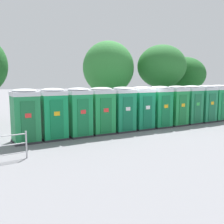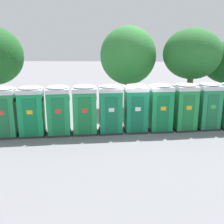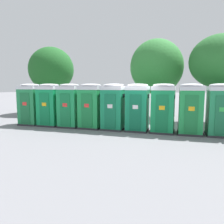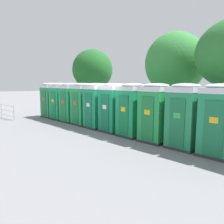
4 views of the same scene
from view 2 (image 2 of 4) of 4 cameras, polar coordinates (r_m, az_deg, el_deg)
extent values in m
plane|color=slate|center=(14.50, 4.82, -3.72)|extent=(120.00, 120.00, 0.00)
cube|color=#2D2D33|center=(14.43, -21.98, -4.64)|extent=(1.44, 1.43, 0.10)
cube|color=#218649|center=(14.13, -22.40, -0.41)|extent=(1.37, 1.36, 2.10)
cube|color=#1A6839|center=(13.60, -22.93, -1.35)|extent=(0.63, 0.16, 1.85)
cube|color=red|center=(13.51, -23.07, -0.24)|extent=(0.28, 0.07, 0.20)
cube|color=black|center=(13.84, -20.32, 2.62)|extent=(0.10, 0.36, 0.20)
cube|color=silver|center=(13.90, -22.85, 4.18)|extent=(1.41, 1.40, 0.20)
ellipsoid|color=silver|center=(13.87, -22.91, 4.78)|extent=(1.34, 1.33, 0.18)
cube|color=#2D2D33|center=(14.14, -16.73, -4.56)|extent=(1.44, 1.41, 0.10)
cube|color=#139551|center=(13.84, -17.05, -0.24)|extent=(1.37, 1.35, 2.10)
cube|color=#0F743F|center=(13.30, -17.43, -1.19)|extent=(0.64, 0.15, 1.85)
cube|color=yellow|center=(13.21, -17.53, -0.06)|extent=(0.28, 0.06, 0.20)
cube|color=black|center=(13.59, -14.79, 2.84)|extent=(0.09, 0.36, 0.20)
cube|color=silver|center=(13.60, -17.41, 4.45)|extent=(1.41, 1.39, 0.20)
ellipsoid|color=silver|center=(13.58, -17.46, 5.07)|extent=(1.34, 1.32, 0.18)
cube|color=#2D2D33|center=(13.96, -11.31, -4.47)|extent=(1.39, 1.41, 0.10)
cube|color=#1B944F|center=(13.65, -11.54, -0.09)|extent=(1.32, 1.35, 2.10)
cube|color=#15733E|center=(13.10, -11.65, -1.05)|extent=(0.60, 0.16, 1.85)
cube|color=red|center=(13.01, -11.72, 0.10)|extent=(0.28, 0.07, 0.20)
cube|color=black|center=(13.46, -9.28, 3.03)|extent=(0.10, 0.36, 0.20)
cube|color=silver|center=(13.41, -11.78, 4.67)|extent=(1.36, 1.39, 0.20)
ellipsoid|color=silver|center=(13.39, -11.82, 5.30)|extent=(1.30, 1.32, 0.18)
cube|color=#2D2D33|center=(13.94, -5.81, -4.28)|extent=(1.40, 1.37, 0.10)
cube|color=#1E954A|center=(13.62, -5.92, 0.11)|extent=(1.34, 1.30, 2.10)
cube|color=#177439|center=(13.08, -5.95, -0.85)|extent=(0.64, 0.13, 1.85)
cube|color=red|center=(12.99, -5.98, 0.30)|extent=(0.28, 0.05, 0.20)
cube|color=black|center=(13.46, -3.44, 3.19)|extent=(0.08, 0.36, 0.20)
cube|color=silver|center=(13.39, -6.05, 4.88)|extent=(1.38, 1.34, 0.20)
ellipsoid|color=silver|center=(13.36, -6.07, 5.51)|extent=(1.31, 1.28, 0.18)
cube|color=#2D2D33|center=(13.99, -0.31, -4.13)|extent=(1.36, 1.37, 0.10)
cube|color=#168856|center=(13.68, -0.32, 0.24)|extent=(1.30, 1.30, 2.10)
cube|color=#116A43|center=(13.14, -0.10, -0.70)|extent=(0.62, 0.13, 1.85)
cube|color=white|center=(13.05, -0.10, 0.45)|extent=(0.28, 0.05, 0.20)
cube|color=black|center=(13.58, 2.12, 3.30)|extent=(0.08, 0.36, 0.20)
cube|color=silver|center=(13.44, -0.32, 5.00)|extent=(1.34, 1.34, 0.20)
ellipsoid|color=silver|center=(13.42, -0.33, 5.63)|extent=(1.27, 1.28, 0.18)
cube|color=#2D2D33|center=(14.21, 5.06, -3.90)|extent=(1.35, 1.38, 0.10)
cube|color=#138454|center=(13.90, 5.16, 0.41)|extent=(1.29, 1.31, 2.10)
cube|color=#0F6741|center=(13.36, 5.63, -0.51)|extent=(0.61, 0.13, 1.85)
cube|color=white|center=(13.28, 5.68, 0.62)|extent=(0.28, 0.06, 0.20)
cube|color=black|center=(13.86, 7.52, 3.42)|extent=(0.09, 0.36, 0.20)
cube|color=silver|center=(13.67, 5.27, 5.09)|extent=(1.32, 1.35, 0.20)
ellipsoid|color=silver|center=(13.65, 5.28, 5.72)|extent=(1.26, 1.29, 0.18)
cube|color=#2D2D33|center=(14.51, 10.26, -3.68)|extent=(1.34, 1.36, 0.10)
cube|color=#168D4D|center=(14.21, 10.46, 0.54)|extent=(1.27, 1.29, 2.10)
cube|color=#116E3C|center=(13.68, 11.08, -0.36)|extent=(0.61, 0.12, 1.85)
cube|color=yellow|center=(13.60, 11.16, 0.75)|extent=(0.28, 0.05, 0.20)
cube|color=black|center=(14.22, 12.81, 3.46)|extent=(0.08, 0.36, 0.20)
cube|color=silver|center=(13.98, 10.67, 5.12)|extent=(1.31, 1.33, 0.20)
ellipsoid|color=silver|center=(13.96, 10.70, 5.73)|extent=(1.25, 1.27, 0.18)
cube|color=#2D2D33|center=(14.95, 15.17, -3.41)|extent=(1.38, 1.41, 0.10)
cube|color=#209448|center=(14.66, 15.45, 0.68)|extent=(1.31, 1.34, 2.10)
cube|color=#197338|center=(14.16, 16.36, -0.18)|extent=(0.60, 0.15, 1.85)
cube|color=yellow|center=(14.08, 16.46, 0.89)|extent=(0.28, 0.07, 0.20)
cube|color=black|center=(14.75, 17.65, 3.52)|extent=(0.10, 0.36, 0.20)
cube|color=silver|center=(14.44, 15.75, 5.12)|extent=(1.35, 1.38, 0.20)
ellipsoid|color=silver|center=(14.42, 15.79, 5.70)|extent=(1.29, 1.32, 0.18)
cube|color=#2D2D33|center=(15.53, 19.69, -3.10)|extent=(1.38, 1.41, 0.10)
cube|color=#218752|center=(15.26, 20.04, 0.85)|extent=(1.31, 1.34, 2.10)
cube|color=#196940|center=(14.78, 21.07, 0.03)|extent=(0.60, 0.16, 1.85)
cube|color=green|center=(14.70, 21.20, 1.05)|extent=(0.28, 0.07, 0.20)
cube|color=black|center=(15.39, 22.13, 3.57)|extent=(0.10, 0.36, 0.20)
cube|color=silver|center=(15.04, 20.42, 5.11)|extent=(1.35, 1.38, 0.20)
ellipsoid|color=silver|center=(15.02, 20.47, 5.67)|extent=(1.29, 1.32, 0.18)
cylinder|color=#4C3826|center=(18.84, 3.41, 4.74)|extent=(0.43, 0.43, 2.68)
ellipsoid|color=#337F38|center=(18.58, 3.53, 12.17)|extent=(3.86, 3.86, 4.00)
cylinder|color=brown|center=(18.75, 16.50, 4.63)|extent=(0.40, 0.40, 3.01)
ellipsoid|color=#286B2D|center=(18.51, 17.04, 12.03)|extent=(3.82, 3.82, 3.34)
camera|label=1|loc=(6.36, -87.90, -13.23)|focal=42.00mm
camera|label=3|loc=(5.53, 59.70, -14.64)|focal=35.00mm
camera|label=4|loc=(12.42, 56.01, -0.98)|focal=35.00mm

